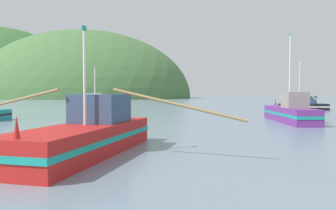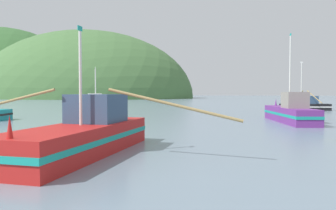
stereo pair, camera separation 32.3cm
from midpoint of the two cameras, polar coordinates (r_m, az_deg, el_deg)
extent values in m
ellipsoid|color=#47703D|center=(255.45, -18.77, 1.47)|extent=(129.59, 103.68, 36.26)
ellipsoid|color=#386633|center=(253.29, -27.12, 1.34)|extent=(123.44, 98.75, 93.28)
ellipsoid|color=#47703D|center=(163.92, -14.07, 1.19)|extent=(104.37, 83.49, 64.16)
cube|color=black|center=(52.27, 22.79, -0.34)|extent=(7.08, 2.67, 0.96)
cube|color=white|center=(52.27, 22.79, -0.28)|extent=(7.15, 2.69, 0.17)
cone|color=black|center=(51.33, 19.44, 0.60)|extent=(0.22, 0.22, 0.70)
cube|color=#334C6B|center=(52.47, 23.55, 0.82)|extent=(2.10, 1.79, 1.15)
cylinder|color=silver|center=(52.08, 22.27, 3.47)|extent=(0.12, 0.12, 5.96)
cube|color=white|center=(52.25, 22.32, 6.87)|extent=(0.36, 0.07, 0.20)
cylinder|color=#997F4C|center=(48.79, 24.17, 1.34)|extent=(0.79, 5.46, 1.73)
cylinder|color=#997F4C|center=(55.70, 21.63, 1.46)|extent=(0.79, 5.46, 1.73)
cube|color=#6B2D84|center=(31.10, 20.59, -1.58)|extent=(3.40, 9.97, 1.30)
cube|color=teal|center=(31.10, 20.59, -1.46)|extent=(3.43, 10.07, 0.23)
cone|color=#6B2D84|center=(35.37, 18.44, 0.51)|extent=(0.23, 0.23, 0.70)
cube|color=gray|center=(29.75, 21.40, 0.81)|extent=(2.00, 2.39, 1.36)
cylinder|color=silver|center=(31.11, 20.67, 5.41)|extent=(0.12, 0.12, 6.28)
cube|color=teal|center=(31.47, 20.75, 11.35)|extent=(0.08, 0.36, 0.20)
cube|color=white|center=(38.89, -12.22, -0.72)|extent=(6.45, 9.84, 1.36)
cube|color=white|center=(38.89, -12.23, -0.62)|extent=(6.51, 9.94, 0.25)
cone|color=white|center=(34.27, -11.74, 0.62)|extent=(0.27, 0.27, 0.70)
cube|color=silver|center=(39.96, -12.34, 1.15)|extent=(2.43, 2.82, 1.14)
cylinder|color=silver|center=(38.47, -12.22, 3.20)|extent=(0.12, 0.12, 3.95)
cube|color=white|center=(38.56, -12.24, 6.32)|extent=(0.19, 0.33, 0.20)
cube|color=red|center=(14.34, -14.11, -5.86)|extent=(3.00, 9.29, 1.25)
cube|color=teal|center=(14.33, -14.12, -5.61)|extent=(3.03, 9.38, 0.22)
cone|color=red|center=(10.73, -24.97, -3.45)|extent=(0.21, 0.21, 0.70)
cube|color=#334C6B|center=(15.48, -11.65, -0.55)|extent=(2.24, 2.45, 1.28)
cylinder|color=silver|center=(14.17, -14.31, 4.48)|extent=(0.12, 0.12, 3.90)
cube|color=teal|center=(14.41, -14.38, 12.74)|extent=(0.05, 0.36, 0.20)
cylinder|color=#997F4C|center=(12.80, 1.56, 0.08)|extent=(5.40, 0.40, 1.31)
cylinder|color=#997F4C|center=(16.46, -26.34, 0.32)|extent=(5.40, 0.40, 1.31)
camera|label=1|loc=(0.16, -89.71, 0.01)|focal=35.18mm
camera|label=2|loc=(0.16, 90.29, -0.01)|focal=35.18mm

